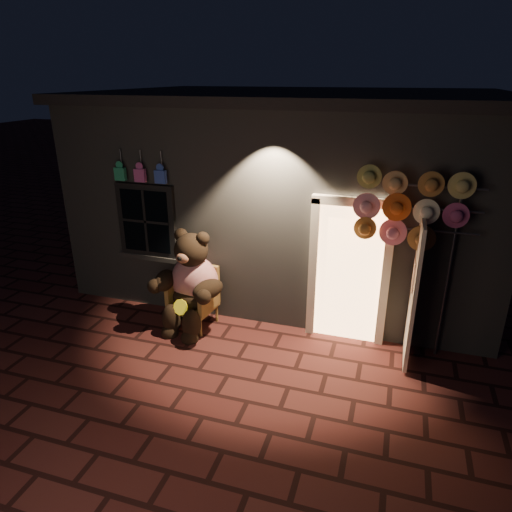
% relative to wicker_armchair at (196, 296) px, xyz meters
% --- Properties ---
extents(ground, '(60.00, 60.00, 0.00)m').
position_rel_wicker_armchair_xyz_m(ground, '(0.97, -1.17, -0.48)').
color(ground, '#4D211D').
rests_on(ground, ground).
extents(shop_building, '(7.30, 5.95, 3.51)m').
position_rel_wicker_armchair_xyz_m(shop_building, '(0.97, 2.82, 1.25)').
color(shop_building, slate).
rests_on(shop_building, ground).
extents(wicker_armchair, '(0.73, 0.68, 0.96)m').
position_rel_wicker_armchair_xyz_m(wicker_armchair, '(0.00, 0.00, 0.00)').
color(wicker_armchair, olive).
rests_on(wicker_armchair, ground).
extents(teddy_bear, '(1.21, 1.01, 1.68)m').
position_rel_wicker_armchair_xyz_m(teddy_bear, '(-0.01, -0.12, 0.26)').
color(teddy_bear, '#AF1219').
rests_on(teddy_bear, ground).
extents(hat_rack, '(1.62, 0.22, 2.64)m').
position_rel_wicker_armchair_xyz_m(hat_rack, '(3.03, 0.11, 1.66)').
color(hat_rack, '#59595E').
rests_on(hat_rack, ground).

